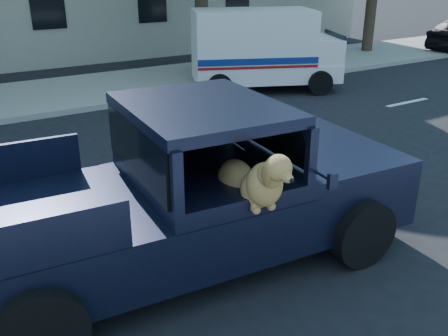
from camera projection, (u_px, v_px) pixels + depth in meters
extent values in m
plane|color=black|center=(233.00, 231.00, 7.25)|extent=(120.00, 120.00, 0.00)
cube|color=gray|center=(60.00, 94.00, 14.42)|extent=(60.00, 4.00, 0.15)
cylinder|color=#332619|center=(201.00, 8.00, 16.37)|extent=(0.44, 0.44, 4.40)
cube|color=black|center=(184.00, 211.00, 6.29)|extent=(5.94, 2.67, 0.73)
cube|color=black|center=(317.00, 151.00, 7.00)|extent=(1.84, 2.35, 0.18)
cube|color=black|center=(202.00, 109.00, 5.91)|extent=(1.89, 2.26, 0.13)
cube|color=black|center=(265.00, 129.00, 6.45)|extent=(0.43, 1.93, 0.63)
cube|color=black|center=(238.00, 204.00, 6.02)|extent=(0.66, 0.66, 0.42)
cube|color=black|center=(332.00, 181.00, 5.38)|extent=(0.12, 0.06, 0.18)
cube|color=silver|center=(265.00, 71.00, 15.12)|extent=(4.70, 3.48, 0.51)
cube|color=silver|center=(253.00, 37.00, 14.67)|extent=(3.95, 3.16, 1.53)
cube|color=silver|center=(320.00, 49.00, 15.12)|extent=(1.59, 2.10, 0.71)
cube|color=navy|center=(259.00, 62.00, 13.99)|extent=(3.19, 1.40, 0.18)
cube|color=#9E0F0F|center=(259.00, 68.00, 14.06)|extent=(3.19, 1.40, 0.07)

